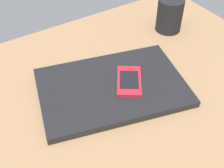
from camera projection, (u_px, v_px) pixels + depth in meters
desk_surface at (87, 123)px, 67.61cm from camera, size 120.00×80.00×3.00cm
laptop_closed at (112, 87)px, 72.89cm from camera, size 40.66×32.08×1.82cm
cell_phone_on_laptop at (129, 81)px, 72.49cm from camera, size 10.81×12.07×1.06cm
pen_cup at (170, 15)px, 90.41cm from camera, size 7.97×7.97×10.38cm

